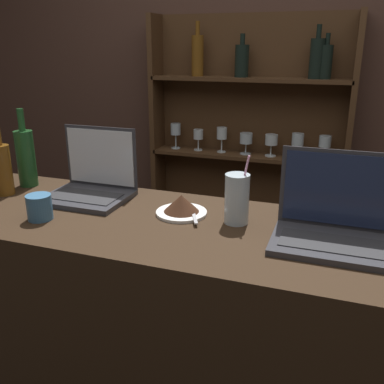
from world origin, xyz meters
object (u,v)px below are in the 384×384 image
Objects in this scene: laptop_far at (335,223)px; wine_bottle_amber at (3,169)px; water_glass at (237,199)px; wine_bottle_green at (26,157)px; laptop_near at (92,182)px; cake_plate at (181,206)px; coffee_cup at (39,207)px.

laptop_far is 1.28× the size of wine_bottle_amber.
water_glass is 0.88m from wine_bottle_green.
laptop_near reaches higher than water_glass.
laptop_far is 1.18m from wine_bottle_amber.
wine_bottle_green is at bearing 172.73° from cake_plate.
laptop_near is 0.97× the size of wine_bottle_green.
cake_plate is 0.46m from coffee_cup.
wine_bottle_amber reaches higher than laptop_far.
laptop_near is at bearing -5.76° from wine_bottle_green.
cake_plate is at bearing 177.52° from water_glass.
laptop_far is (0.86, -0.11, 0.00)m from laptop_near.
wine_bottle_green reaches higher than coffee_cup.
coffee_cup reaches higher than cake_plate.
coffee_cup is at bearing -163.08° from water_glass.
laptop_near reaches higher than coffee_cup.
laptop_far reaches higher than coffee_cup.
laptop_near is at bearing 173.48° from water_glass.
laptop_far is at bearing -6.99° from wine_bottle_green.
coffee_cup is at bearing -99.23° from laptop_near.
wine_bottle_amber is at bearing 178.74° from laptop_far.
wine_bottle_amber is (-0.32, -0.09, 0.04)m from laptop_near.
cake_plate is 0.20m from water_glass.
laptop_near is 0.57m from water_glass.
wine_bottle_amber is (-1.18, 0.03, 0.04)m from laptop_far.
cake_plate is at bearing 173.40° from laptop_far.
laptop_near is at bearing 14.89° from wine_bottle_amber.
cake_plate is 0.70m from wine_bottle_green.
wine_bottle_green is (-0.31, 0.03, 0.06)m from laptop_near.
wine_bottle_amber is at bearing -178.59° from water_glass.
laptop_far is 1.51× the size of water_glass.
cake_plate is 0.58× the size of wine_bottle_green.
water_glass is 0.63m from coffee_cup.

